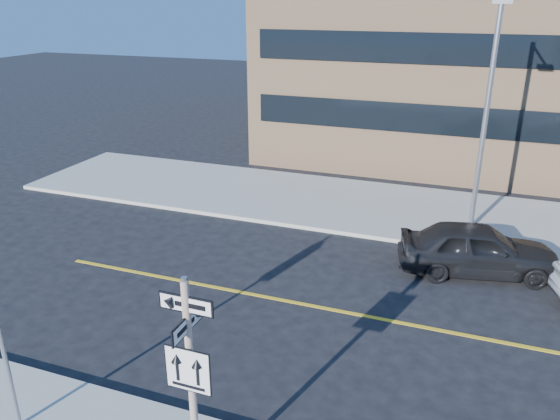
% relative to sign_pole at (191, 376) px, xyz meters
% --- Properties ---
extents(ground, '(120.00, 120.00, 0.00)m').
position_rel_sign_pole_xyz_m(ground, '(0.00, 2.51, -2.44)').
color(ground, black).
rests_on(ground, ground).
extents(sign_pole, '(0.92, 0.92, 4.06)m').
position_rel_sign_pole_xyz_m(sign_pole, '(0.00, 0.00, 0.00)').
color(sign_pole, silver).
rests_on(sign_pole, near_sidewalk).
extents(parked_car_a, '(2.90, 5.06, 1.62)m').
position_rel_sign_pole_xyz_m(parked_car_a, '(4.27, 10.19, -1.63)').
color(parked_car_a, black).
rests_on(parked_car_a, ground).
extents(streetlight_a, '(0.55, 2.25, 8.00)m').
position_rel_sign_pole_xyz_m(streetlight_a, '(4.00, 13.27, 2.32)').
color(streetlight_a, gray).
rests_on(streetlight_a, far_sidewalk).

